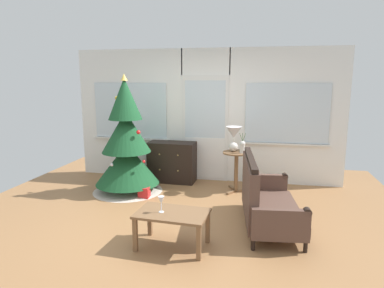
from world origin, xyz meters
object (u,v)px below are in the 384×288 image
settee_sofa (264,199)px  christmas_tree (127,148)px  dresser_cabinet (172,162)px  gift_box (144,192)px  table_lamp (234,135)px  flower_vase (242,146)px  side_table (236,164)px  wine_glass (161,201)px  coffee_table (172,218)px

settee_sofa → christmas_tree: bearing=156.7°
dresser_cabinet → gift_box: 1.08m
table_lamp → gift_box: (-1.43, -0.67, -0.92)m
table_lamp → flower_vase: bearing=-32.0°
side_table → wine_glass: side_table is taller
christmas_tree → coffee_table: 2.31m
christmas_tree → flower_vase: bearing=8.4°
flower_vase → coffee_table: (-0.68, -2.15, -0.47)m
dresser_cabinet → table_lamp: size_ratio=2.07×
flower_vase → dresser_cabinet: bearing=162.4°
table_lamp → settee_sofa: bearing=-69.2°
christmas_tree → gift_box: christmas_tree is taller
christmas_tree → coffee_table: size_ratio=2.37×
wine_glass → gift_box: size_ratio=1.11×
christmas_tree → settee_sofa: (2.37, -1.02, -0.41)m
table_lamp → wine_glass: table_lamp is taller
dresser_cabinet → wine_glass: dresser_cabinet is taller
gift_box → flower_vase: bearing=19.8°
wine_glass → gift_box: (-0.79, 1.60, -0.49)m
settee_sofa → flower_vase: flower_vase is taller
side_table → flower_vase: bearing=-31.0°
wine_glass → gift_box: 1.85m
side_table → coffee_table: side_table is taller
settee_sofa → side_table: 1.46m
wine_glass → gift_box: bearing=116.2°
coffee_table → flower_vase: bearing=72.5°
wine_glass → dresser_cabinet: bearing=102.2°
gift_box → christmas_tree: bearing=145.4°
side_table → coffee_table: 2.29m
christmas_tree → table_lamp: bearing=12.1°
table_lamp → flower_vase: (0.16, -0.10, -0.17)m
settee_sofa → wine_glass: 1.47m
settee_sofa → gift_box: 2.12m
table_lamp → side_table: bearing=-33.7°
christmas_tree → settee_sofa: size_ratio=1.28×
dresser_cabinet → wine_glass: (0.57, -2.61, 0.19)m
table_lamp → wine_glass: 2.40m
side_table → table_lamp: size_ratio=1.64×
settee_sofa → table_lamp: table_lamp is taller
christmas_tree → table_lamp: (1.84, 0.39, 0.22)m
coffee_table → gift_box: 1.84m
coffee_table → wine_glass: wine_glass is taller
christmas_tree → flower_vase: 2.02m
dresser_cabinet → coffee_table: dresser_cabinet is taller
christmas_tree → table_lamp: 1.89m
wine_glass → flower_vase: bearing=69.6°
dresser_cabinet → table_lamp: table_lamp is taller
flower_vase → coffee_table: bearing=-107.5°
table_lamp → dresser_cabinet: bearing=164.5°
settee_sofa → flower_vase: (-0.38, 1.31, 0.46)m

